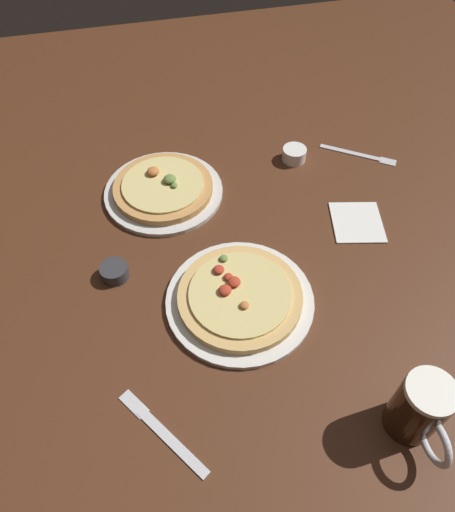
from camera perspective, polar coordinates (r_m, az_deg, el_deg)
The scene contains 9 objects.
ground_plane at distance 1.09m, azimuth 0.00°, elevation -1.15°, with size 2.40×2.40×0.03m, color #4C2816.
pizza_plate_near at distance 1.00m, azimuth 1.57°, elevation -5.01°, with size 0.31×0.31×0.05m.
pizza_plate_far at distance 1.23m, azimuth -7.71°, elevation 8.00°, with size 0.30×0.30×0.05m.
beer_mug_dark at distance 0.89m, azimuth 22.12°, elevation -16.76°, with size 0.09×0.14×0.14m.
ramekin_sauce at distance 1.07m, azimuth -13.44°, elevation -1.85°, with size 0.06×0.06×0.03m, color #333338.
ramekin_butter at distance 1.33m, azimuth 8.01°, elevation 12.01°, with size 0.06×0.06×0.04m, color white.
napkin_folded at distance 1.20m, azimuth 15.33°, elevation 4.00°, with size 0.12×0.13×0.01m, color white.
fork_left at distance 1.39m, azimuth 15.62°, elevation 11.68°, with size 0.18×0.14×0.01m.
knife_right at distance 0.90m, azimuth -7.86°, elevation -20.20°, with size 0.14×0.19×0.01m.
Camera 1 is at (-0.15, -0.65, 0.85)m, focal length 33.27 mm.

